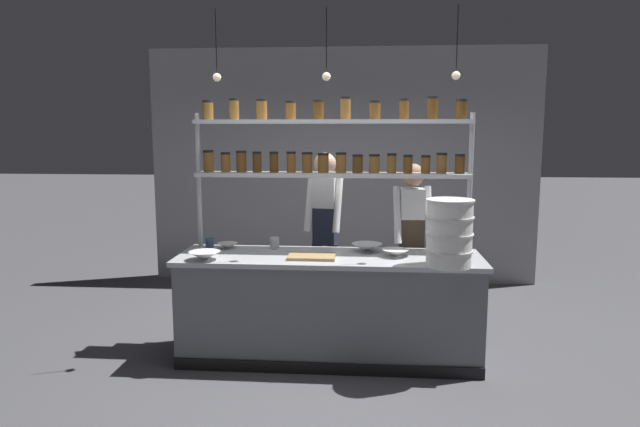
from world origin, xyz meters
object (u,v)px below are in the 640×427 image
Objects in this scene: prep_bowl_near_left at (205,256)px; chef_center at (411,239)px; chef_left at (325,226)px; container_stack at (449,233)px; prep_bowl_center_front at (228,246)px; prep_bowl_near_right at (395,253)px; cutting_board at (312,257)px; serving_cup_by_board at (275,243)px; prep_bowl_center_back at (367,248)px; spice_shelf_unit at (331,153)px; serving_cup_front at (210,243)px.

chef_center is at bearing 24.85° from prep_bowl_near_left.
container_stack is at bearing -38.32° from chef_left.
prep_bowl_near_right is (1.51, -0.22, 0.01)m from prep_bowl_center_front.
serving_cup_by_board reaches higher than cutting_board.
prep_bowl_near_left is 0.71m from serving_cup_by_board.
prep_bowl_center_back is 1.18× the size of prep_bowl_near_right.
prep_bowl_center_back reaches higher than prep_bowl_near_left.
chef_left is at bearing 49.51° from prep_bowl_near_left.
container_stack is 2.32× the size of prep_bowl_near_right.
container_stack is (0.98, -0.64, -0.60)m from spice_shelf_unit.
spice_shelf_unit is at bearing 73.23° from cutting_board.
container_stack is 1.34× the size of cutting_board.
prep_bowl_center_back is (0.42, -0.65, -0.08)m from chef_left.
spice_shelf_unit is 0.91m from chef_left.
spice_shelf_unit is 1.07m from prep_bowl_near_right.
prep_bowl_near_left is at bearing -170.99° from prep_bowl_near_right.
container_stack is at bearing -15.01° from serving_cup_front.
prep_bowl_center_front is at bearing 80.22° from prep_bowl_near_left.
serving_cup_front is at bearing -142.16° from chef_left.
prep_bowl_near_left is (-1.77, -0.82, -0.02)m from chef_center.
spice_shelf_unit is 0.91m from prep_bowl_center_back.
prep_bowl_center_back is at bearing -141.74° from chef_center.
spice_shelf_unit is 0.96m from serving_cup_by_board.
prep_bowl_center_front is 0.69× the size of prep_bowl_center_back.
spice_shelf_unit is at bearing 4.00° from serving_cup_front.
prep_bowl_near_left is at bearing -79.16° from serving_cup_front.
spice_shelf_unit is at bearing 30.01° from prep_bowl_near_left.
cutting_board is 0.72m from prep_bowl_near_right.
chef_left is 6.70× the size of prep_bowl_near_left.
cutting_board is at bearing 169.65° from container_stack.
spice_shelf_unit is 9.19× the size of prep_bowl_center_back.
cutting_board is at bearing -42.29° from serving_cup_by_board.
chef_center reaches higher than prep_bowl_center_back.
chef_center is at bearing 17.21° from spice_shelf_unit.
chef_left reaches higher than container_stack.
cutting_board is 0.55m from prep_bowl_center_back.
serving_cup_front is (-1.69, 0.26, 0.01)m from prep_bowl_near_right.
chef_left is at bearing 133.24° from container_stack.
serving_cup_front is (-0.10, 0.51, 0.01)m from prep_bowl_near_left.
chef_center is 6.18× the size of prep_bowl_center_back.
prep_bowl_near_right is 1.11m from serving_cup_by_board.
prep_bowl_center_front is (-0.80, 0.32, 0.01)m from cutting_board.
container_stack is 2.00m from prep_bowl_center_front.
prep_bowl_near_right is 2.68× the size of serving_cup_front.
prep_bowl_center_back is at bearing 142.92° from prep_bowl_near_right.
prep_bowl_center_front is at bearing -177.93° from serving_cup_by_board.
spice_shelf_unit is 23.21× the size of serving_cup_by_board.
prep_bowl_near_left reaches higher than cutting_board.
chef_left is at bearing 158.45° from chef_center.
container_stack is 2.01m from prep_bowl_near_left.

